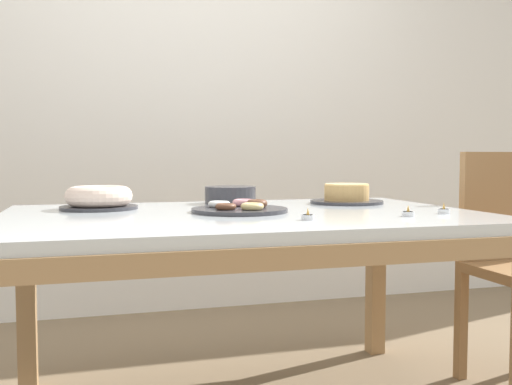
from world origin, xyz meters
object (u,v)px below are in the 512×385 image
object	(u,v)px
cake_chocolate_round	(347,195)
cake_golden_bundt	(99,198)
pastry_platter	(240,208)
plate_stack	(230,195)
tealight_near_front	(408,213)
tealight_right_edge	(444,211)
tealight_centre	(308,217)

from	to	relation	value
cake_chocolate_round	cake_golden_bundt	bearing A→B (deg)	179.86
pastry_platter	plate_stack	xyz separation A→B (m)	(0.05, 0.37, 0.02)
cake_chocolate_round	tealight_near_front	distance (m)	0.54
pastry_platter	plate_stack	world-z (taller)	plate_stack
cake_golden_bundt	pastry_platter	world-z (taller)	cake_golden_bundt
tealight_right_edge	tealight_near_front	world-z (taller)	same
pastry_platter	tealight_near_front	world-z (taller)	pastry_platter
tealight_right_edge	cake_golden_bundt	bearing A→B (deg)	156.13
cake_golden_bundt	tealight_centre	bearing A→B (deg)	-42.41
cake_chocolate_round	tealight_right_edge	world-z (taller)	cake_chocolate_round
cake_golden_bundt	tealight_near_front	size ratio (longest dim) A/B	7.02
tealight_centre	tealight_right_edge	bearing A→B (deg)	6.52
pastry_platter	tealight_near_front	distance (m)	0.57
cake_golden_bundt	tealight_right_edge	size ratio (longest dim) A/B	7.02
plate_stack	cake_golden_bundt	bearing A→B (deg)	-166.82
cake_chocolate_round	cake_golden_bundt	distance (m)	0.99
plate_stack	tealight_centre	bearing A→B (deg)	-83.18
cake_chocolate_round	pastry_platter	distance (m)	0.57
pastry_platter	tealight_right_edge	xyz separation A→B (m)	(0.65, -0.25, -0.00)
pastry_platter	tealight_centre	world-z (taller)	pastry_platter
tealight_right_edge	tealight_near_front	bearing A→B (deg)	-163.13
tealight_centre	tealight_right_edge	xyz separation A→B (m)	(0.51, 0.06, 0.00)
tealight_right_edge	tealight_near_front	distance (m)	0.17
cake_chocolate_round	tealight_near_front	world-z (taller)	cake_chocolate_round
plate_stack	tealight_near_front	xyz separation A→B (m)	(0.43, -0.67, -0.02)
tealight_near_front	cake_golden_bundt	bearing A→B (deg)	150.23
cake_chocolate_round	tealight_right_edge	bearing A→B (deg)	-75.36
tealight_near_front	tealight_centre	bearing A→B (deg)	-178.62
tealight_centre	tealight_near_front	size ratio (longest dim) A/B	1.00
plate_stack	tealight_centre	size ratio (longest dim) A/B	5.25
cake_chocolate_round	plate_stack	distance (m)	0.48
cake_golden_bundt	pastry_platter	size ratio (longest dim) A/B	0.84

